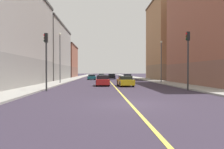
# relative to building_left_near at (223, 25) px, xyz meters

# --- Properties ---
(ground_plane) EXTENTS (400.00, 400.00, 0.00)m
(ground_plane) POSITION_rel_building_left_near_xyz_m (-15.50, -16.70, -8.49)
(ground_plane) COLOR #332A3A
(ground_plane) RESTS_ON ground
(sidewalk_left) EXTENTS (3.16, 168.00, 0.15)m
(sidewalk_left) POSITION_rel_building_left_near_xyz_m (-6.42, 32.30, -8.41)
(sidewalk_left) COLOR #9E9B93
(sidewalk_left) RESTS_ON ground
(sidewalk_right) EXTENTS (3.16, 168.00, 0.15)m
(sidewalk_right) POSITION_rel_building_left_near_xyz_m (-24.58, 32.30, -8.41)
(sidewalk_right) COLOR #9E9B93
(sidewalk_right) RESTS_ON ground
(lane_center_stripe) EXTENTS (0.16, 154.00, 0.01)m
(lane_center_stripe) POSITION_rel_building_left_near_xyz_m (-15.50, 32.30, -8.48)
(lane_center_stripe) COLOR #E5D14C
(lane_center_stripe) RESTS_ON ground
(building_left_near) EXTENTS (9.99, 20.75, 16.96)m
(building_left_near) POSITION_rel_building_left_near_xyz_m (0.00, 0.00, 0.00)
(building_left_near) COLOR brown
(building_left_near) RESTS_ON ground
(building_left_mid) EXTENTS (9.99, 14.92, 19.02)m
(building_left_mid) POSITION_rel_building_left_near_xyz_m (0.00, 21.45, 1.03)
(building_left_mid) COLOR #8F6B4F
(building_left_mid) RESTS_ON ground
(building_right_midblock) EXTENTS (9.99, 22.24, 13.08)m
(building_right_midblock) POSITION_rel_building_left_near_xyz_m (-31.01, 22.41, -1.94)
(building_right_midblock) COLOR gray
(building_right_midblock) RESTS_ON ground
(building_right_distant) EXTENTS (9.99, 17.05, 10.96)m
(building_right_distant) POSITION_rel_building_left_near_xyz_m (-31.01, 44.37, -3.00)
(building_right_distant) COLOR brown
(building_right_distant) RESTS_ON ground
(traffic_light_left_near) EXTENTS (0.40, 0.32, 5.97)m
(traffic_light_left_near) POSITION_rel_building_left_near_xyz_m (-8.42, -8.15, -4.62)
(traffic_light_left_near) COLOR #2D2D2D
(traffic_light_left_near) RESTS_ON ground
(traffic_light_right_near) EXTENTS (0.40, 0.32, 5.68)m
(traffic_light_right_near) POSITION_rel_building_left_near_xyz_m (-22.62, -8.15, -4.79)
(traffic_light_right_near) COLOR #2D2D2D
(traffic_light_right_near) RESTS_ON ground
(street_lamp_left_near) EXTENTS (0.36, 0.36, 6.83)m
(street_lamp_left_near) POSITION_rel_building_left_near_xyz_m (-7.40, 4.90, -4.18)
(street_lamp_left_near) COLOR #4C4C51
(street_lamp_left_near) RESTS_ON ground
(street_lamp_right_near) EXTENTS (0.36, 0.36, 7.77)m
(street_lamp_right_near) POSITION_rel_building_left_near_xyz_m (-23.60, 4.01, -3.68)
(street_lamp_right_near) COLOR #4C4C51
(street_lamp_right_near) RESTS_ON ground
(car_orange) EXTENTS (1.98, 4.59, 1.29)m
(car_orange) POSITION_rel_building_left_near_xyz_m (-16.99, 13.77, -7.87)
(car_orange) COLOR orange
(car_orange) RESTS_ON ground
(car_yellow) EXTENTS (1.97, 4.38, 1.34)m
(car_yellow) POSITION_rel_building_left_near_xyz_m (-14.04, -1.44, -7.83)
(car_yellow) COLOR gold
(car_yellow) RESTS_ON ground
(car_black) EXTENTS (2.07, 4.66, 1.40)m
(car_black) POSITION_rel_building_left_near_xyz_m (-14.48, 25.28, -7.81)
(car_black) COLOR black
(car_black) RESTS_ON ground
(car_white) EXTENTS (2.06, 4.16, 1.21)m
(car_white) POSITION_rel_building_left_near_xyz_m (-17.10, 44.90, -7.89)
(car_white) COLOR white
(car_white) RESTS_ON ground
(car_green) EXTENTS (2.06, 4.59, 1.34)m
(car_green) POSITION_rel_building_left_near_xyz_m (-11.06, 20.44, -7.84)
(car_green) COLOR #1E6B38
(car_green) RESTS_ON ground
(car_teal) EXTENTS (1.93, 4.50, 1.25)m
(car_teal) POSITION_rel_building_left_near_xyz_m (-19.42, 21.50, -7.87)
(car_teal) COLOR #196670
(car_teal) RESTS_ON ground
(car_red) EXTENTS (1.89, 4.05, 1.43)m
(car_red) POSITION_rel_building_left_near_xyz_m (-17.05, -0.60, -7.81)
(car_red) COLOR red
(car_red) RESTS_ON ground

